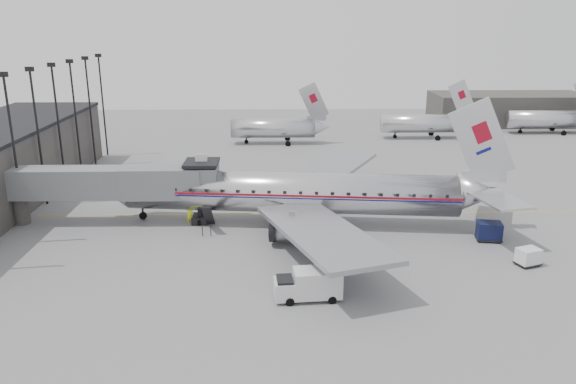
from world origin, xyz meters
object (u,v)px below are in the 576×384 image
baggage_cart_navy (489,231)px  service_van (309,284)px  ramp_worker (190,215)px  airliner (299,193)px  baggage_cart_white (528,256)px

baggage_cart_navy → service_van: bearing=-138.6°
service_van → ramp_worker: bearing=119.7°
airliner → ramp_worker: 11.34m
service_van → baggage_cart_white: bearing=12.1°
airliner → service_van: bearing=-83.8°
airliner → baggage_cart_navy: 18.56m
baggage_cart_navy → baggage_cart_white: (1.30, -5.63, -0.16)m
airliner → ramp_worker: size_ratio=21.82×
baggage_cart_white → airliner: bearing=130.6°
airliner → ramp_worker: (-11.10, 0.09, -2.36)m
service_van → baggage_cart_white: 19.79m
baggage_cart_white → ramp_worker: (-30.13, 10.67, 0.16)m
airliner → baggage_cart_navy: (17.73, -4.96, -2.35)m
airliner → service_van: (0.08, -16.27, -2.08)m
baggage_cart_navy → ramp_worker: size_ratio=1.33×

